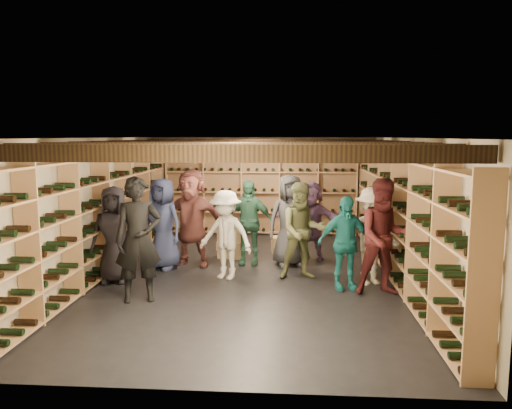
{
  "coord_description": "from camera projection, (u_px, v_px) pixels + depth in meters",
  "views": [
    {
      "loc": [
        0.73,
        -8.46,
        2.44
      ],
      "look_at": [
        0.13,
        0.2,
        1.24
      ],
      "focal_mm": 35.0,
      "sensor_mm": 36.0,
      "label": 1
    }
  ],
  "objects": [
    {
      "name": "person_5",
      "position": [
        191.0,
        218.0,
        9.34
      ],
      "size": [
        1.77,
        0.88,
        1.83
      ],
      "primitive_type": "imported",
      "rotation": [
        0.0,
        0.0,
        -0.21
      ],
      "color": "brown",
      "rests_on": "ground"
    },
    {
      "name": "person_11",
      "position": [
        311.0,
        220.0,
        9.85
      ],
      "size": [
        1.51,
        0.92,
        1.55
      ],
      "primitive_type": "imported",
      "rotation": [
        0.0,
        0.0,
        -0.34
      ],
      "color": "#885F90",
      "rests_on": "ground"
    },
    {
      "name": "person_12",
      "position": [
        290.0,
        220.0,
        9.35
      ],
      "size": [
        0.96,
        0.77,
        1.72
      ],
      "primitive_type": "imported",
      "rotation": [
        0.0,
        0.0,
        0.29
      ],
      "color": "#323236",
      "rests_on": "ground"
    },
    {
      "name": "crate_loose",
      "position": [
        288.0,
        252.0,
        10.2
      ],
      "size": [
        0.57,
        0.45,
        0.17
      ],
      "primitive_type": "cube",
      "rotation": [
        0.0,
        0.0,
        -0.26
      ],
      "color": "tan",
      "rests_on": "ground"
    },
    {
      "name": "person_3",
      "position": [
        372.0,
        236.0,
        8.16
      ],
      "size": [
        1.18,
        0.92,
        1.61
      ],
      "primitive_type": "imported",
      "rotation": [
        0.0,
        0.0,
        0.35
      ],
      "color": "beige",
      "rests_on": "ground"
    },
    {
      "name": "walls",
      "position": [
        247.0,
        208.0,
        8.58
      ],
      "size": [
        5.52,
        8.02,
        2.4
      ],
      "color": "tan",
      "rests_on": "ground"
    },
    {
      "name": "crate_stack_left",
      "position": [
        231.0,
        241.0,
        10.02
      ],
      "size": [
        0.56,
        0.43,
        0.68
      ],
      "rotation": [
        0.0,
        0.0,
        -0.21
      ],
      "color": "tan",
      "rests_on": "ground"
    },
    {
      "name": "ceiling_joists",
      "position": [
        247.0,
        146.0,
        8.44
      ],
      "size": [
        5.4,
        7.12,
        0.18
      ],
      "color": "black",
      "rests_on": "ground"
    },
    {
      "name": "wine_rack_left",
      "position": [
        102.0,
        214.0,
        8.77
      ],
      "size": [
        0.32,
        7.5,
        2.15
      ],
      "color": "#AB7E53",
      "rests_on": "ground"
    },
    {
      "name": "wine_rack_right",
      "position": [
        399.0,
        217.0,
        8.42
      ],
      "size": [
        0.32,
        7.5,
        2.15
      ],
      "color": "#AB7E53",
      "rests_on": "ground"
    },
    {
      "name": "person_0",
      "position": [
        114.0,
        234.0,
        8.29
      ],
      "size": [
        0.8,
        0.53,
        1.62
      ],
      "primitive_type": "imported",
      "rotation": [
        0.0,
        0.0,
        0.03
      ],
      "color": "black",
      "rests_on": "ground"
    },
    {
      "name": "crate_stack_right",
      "position": [
        284.0,
        244.0,
        10.48
      ],
      "size": [
        0.56,
        0.43,
        0.34
      ],
      "rotation": [
        0.0,
        0.0,
        0.23
      ],
      "color": "tan",
      "rests_on": "ground"
    },
    {
      "name": "person_2",
      "position": [
        302.0,
        231.0,
        8.49
      ],
      "size": [
        0.9,
        0.76,
        1.66
      ],
      "primitive_type": "imported",
      "rotation": [
        0.0,
        0.0,
        0.17
      ],
      "color": "brown",
      "rests_on": "ground"
    },
    {
      "name": "person_9",
      "position": [
        226.0,
        235.0,
        8.5
      ],
      "size": [
        1.12,
        0.89,
        1.52
      ],
      "primitive_type": "imported",
      "rotation": [
        0.0,
        0.0,
        -0.38
      ],
      "color": "beige",
      "rests_on": "ground"
    },
    {
      "name": "person_6",
      "position": [
        163.0,
        224.0,
        9.12
      ],
      "size": [
        0.96,
        0.82,
        1.68
      ],
      "primitive_type": "imported",
      "rotation": [
        0.0,
        0.0,
        -0.42
      ],
      "color": "#262D4E",
      "rests_on": "ground"
    },
    {
      "name": "wine_rack_back",
      "position": [
        261.0,
        191.0,
        12.38
      ],
      "size": [
        4.7,
        0.3,
        2.15
      ],
      "color": "#AB7E53",
      "rests_on": "ground"
    },
    {
      "name": "person_10",
      "position": [
        248.0,
        222.0,
        9.44
      ],
      "size": [
        0.97,
        0.45,
        1.62
      ],
      "primitive_type": "imported",
      "rotation": [
        0.0,
        0.0,
        -0.06
      ],
      "color": "#28553F",
      "rests_on": "ground"
    },
    {
      "name": "person_1",
      "position": [
        138.0,
        240.0,
        7.31
      ],
      "size": [
        0.78,
        0.64,
        1.85
      ],
      "primitive_type": "imported",
      "rotation": [
        0.0,
        0.0,
        0.33
      ],
      "color": "black",
      "rests_on": "ground"
    },
    {
      "name": "ceiling",
      "position": [
        247.0,
        138.0,
        8.42
      ],
      "size": [
        5.5,
        8.0,
        0.01
      ],
      "primitive_type": "cube",
      "color": "beige",
      "rests_on": "walls"
    },
    {
      "name": "person_8",
      "position": [
        385.0,
        237.0,
        7.61
      ],
      "size": [
        0.93,
        0.75,
        1.8
      ],
      "primitive_type": "imported",
      "rotation": [
        0.0,
        0.0,
        0.09
      ],
      "color": "#471718",
      "rests_on": "ground"
    },
    {
      "name": "person_4",
      "position": [
        345.0,
        243.0,
        7.9
      ],
      "size": [
        0.94,
        0.55,
        1.5
      ],
      "primitive_type": "imported",
      "rotation": [
        0.0,
        0.0,
        0.22
      ],
      "color": "#19706F",
      "rests_on": "ground"
    },
    {
      "name": "ground",
      "position": [
        248.0,
        276.0,
        8.75
      ],
      "size": [
        8.0,
        8.0,
        0.0
      ],
      "primitive_type": "plane",
      "color": "black",
      "rests_on": "ground"
    }
  ]
}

